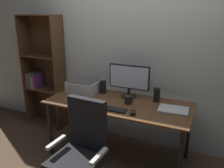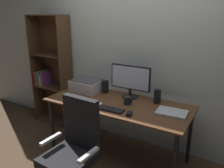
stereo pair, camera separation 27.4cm
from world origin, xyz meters
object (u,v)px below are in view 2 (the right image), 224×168
Objects in this scene: mouse at (129,114)px; speaker_right at (157,96)px; office_chair at (73,155)px; coffee_mug at (127,100)px; laptop at (172,112)px; speaker_left at (105,87)px; desk at (118,108)px; keyboard at (111,109)px; bookshelf at (52,72)px; printer at (88,85)px; monitor at (130,79)px.

speaker_right is (0.14, 0.47, 0.07)m from mouse.
speaker_right is 0.17× the size of office_chair.
coffee_mug is 0.53m from laptop.
speaker_left is at bearing 154.13° from coffee_mug.
office_chair reaches higher than coffee_mug.
desk is 1.72× the size of office_chair.
speaker_right is 1.17m from office_chair.
mouse is at bearing -38.16° from speaker_left.
keyboard is 1.60m from bookshelf.
office_chair is at bearing -102.19° from keyboard.
laptop is (0.53, 0.02, -0.04)m from coffee_mug.
coffee_mug is (0.08, 0.24, 0.04)m from keyboard.
desk is 0.25m from keyboard.
speaker_left reaches higher than printer.
speaker_right reaches higher than laptop.
keyboard is 1.71× the size of speaker_left.
mouse is at bearing -26.08° from printer.
speaker_left is 0.26m from printer.
monitor is 1.14m from office_chair.
office_chair is at bearing -39.77° from bookshelf.
speaker_left is 0.73m from speaker_right.
mouse is 0.95m from printer.
bookshelf reaches higher than laptop.
keyboard is 0.63m from office_chair.
desk is 0.81m from office_chair.
monitor is at bearing -5.30° from bookshelf.
desk is 5.99× the size of keyboard.
office_chair is (-0.70, -0.81, -0.29)m from laptop.
mouse is at bearing -147.71° from laptop.
speaker_left is at bearing -7.41° from bookshelf.
printer reaches higher than mouse.
laptop is 0.32× the size of office_chair.
keyboard is at bearing -79.28° from desk.
coffee_mug is 1.60m from bookshelf.
desk is 0.62m from printer.
mouse is (0.27, -0.24, 0.09)m from desk.
mouse is (0.23, -0.47, -0.22)m from monitor.
speaker_left is (-0.59, 0.47, 0.07)m from mouse.
keyboard is 0.23m from mouse.
monitor is 0.30m from coffee_mug.
laptop is 0.99m from speaker_left.
mouse is 0.56× the size of speaker_left.
speaker_left reaches higher than keyboard.
monitor is 0.30× the size of bookshelf.
keyboard is at bearing -128.90° from speaker_right.
printer is at bearing 144.75° from keyboard.
printer is (-0.99, -0.05, -0.00)m from speaker_right.
monitor is at bearing 108.76° from coffee_mug.
office_chair reaches higher than keyboard.
coffee_mug reaches higher than mouse.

